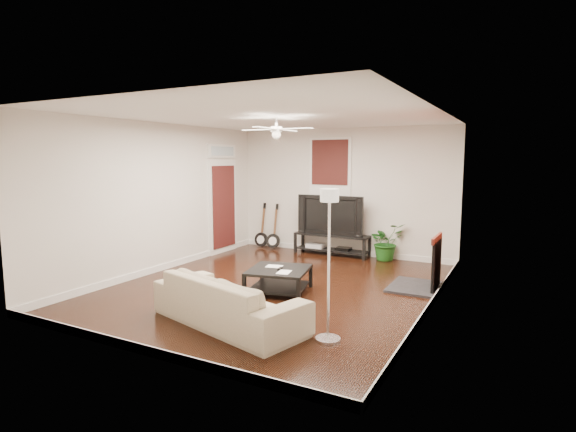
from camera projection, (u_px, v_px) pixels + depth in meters
name	position (u px, v px, depth m)	size (l,w,h in m)	color
room	(277.00, 204.00, 7.37)	(5.01, 6.01, 2.81)	black
brick_accent	(445.00, 205.00, 7.09)	(0.02, 2.20, 2.80)	brown
fireplace	(424.00, 262.00, 7.34)	(0.80, 1.10, 0.92)	black
window_back	(330.00, 167.00, 10.04)	(1.00, 0.06, 1.30)	black
door_left	(223.00, 198.00, 10.19)	(0.08, 1.00, 2.50)	white
tv_stand	(332.00, 244.00, 10.02)	(1.68, 0.45, 0.47)	black
tv	(332.00, 215.00, 9.96)	(1.51, 0.20, 0.87)	black
coffee_table	(279.00, 280.00, 7.21)	(0.91, 0.91, 0.38)	black
sofa	(229.00, 300.00, 5.80)	(2.21, 0.86, 0.64)	#C6AC94
floor_lamp	(329.00, 266.00, 5.19)	(0.30, 0.30, 1.80)	silver
potted_plant	(386.00, 242.00, 9.47)	(0.71, 0.62, 0.79)	#1A5418
guitar_left	(261.00, 225.00, 10.80)	(0.34, 0.24, 1.09)	black
guitar_right	(273.00, 226.00, 10.61)	(0.34, 0.24, 1.09)	black
ceiling_fan	(276.00, 129.00, 7.21)	(1.24, 1.24, 0.32)	white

